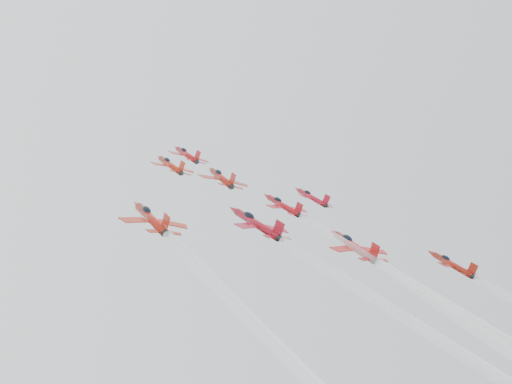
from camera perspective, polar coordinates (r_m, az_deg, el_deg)
jet_lead at (r=144.48m, az=-5.57°, el=3.02°), size 9.07×11.46×7.80m
jet_row2_left at (r=128.35m, az=-6.88°, el=2.18°), size 8.56×10.81×7.36m
jet_row2_center at (r=130.94m, az=-2.82°, el=1.17°), size 9.87×12.48×8.49m
jet_row2_right at (r=141.32m, az=4.48°, el=-0.41°), size 8.46×10.69×7.28m
jet_center at (r=94.05m, az=15.03°, el=-9.31°), size 8.52×78.43×50.98m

